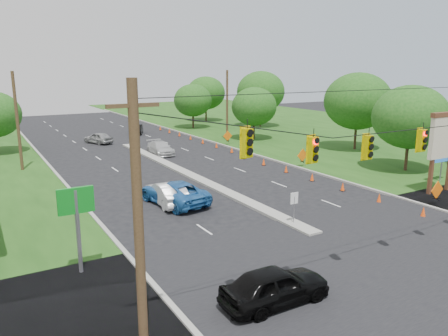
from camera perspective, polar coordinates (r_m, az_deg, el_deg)
ground at (r=22.94m, az=18.71°, el=-11.61°), size 160.00×160.00×0.00m
grass_right at (r=57.72m, az=23.59°, el=2.63°), size 40.00×160.00×0.06m
cross_street at (r=22.94m, az=18.71°, el=-11.61°), size 160.00×14.00×0.02m
curb_left at (r=44.80m, az=-21.77°, el=0.08°), size 0.25×110.00×0.16m
curb_right at (r=51.56m, az=0.94°, el=2.60°), size 0.25×110.00×0.16m
median at (r=39.12m, az=-4.93°, el=-0.80°), size 1.00×34.00×0.18m
median_sign at (r=26.43m, az=9.15°, el=-4.40°), size 0.55×0.06×2.05m
signal_span at (r=20.77m, az=21.66°, el=0.08°), size 25.60×0.32×9.00m
utility_pole_far_left at (r=43.82m, az=-25.37°, el=5.47°), size 0.28×0.28×9.00m
utility_pole_far_right at (r=56.45m, az=0.41°, el=8.12°), size 0.28×0.28×9.00m
pylon_sign at (r=36.60m, az=26.77°, el=3.29°), size 5.90×2.30×6.12m
cone_0 at (r=30.58m, az=24.59°, el=-5.22°), size 0.32×0.32×0.70m
cone_1 at (r=32.60m, az=19.61°, el=-3.70°), size 0.32×0.32×0.70m
cone_2 at (r=34.84m, az=15.24°, el=-2.34°), size 0.32×0.32×0.70m
cone_3 at (r=37.28m, az=11.44°, el=-1.15°), size 0.32×0.32×0.70m
cone_4 at (r=39.88m, az=8.12°, el=-0.10°), size 0.32×0.32×0.70m
cone_5 at (r=42.61m, az=5.21°, el=0.82°), size 0.32×0.32×0.70m
cone_6 at (r=45.45m, az=2.66°, el=1.63°), size 0.32×0.32×0.70m
cone_7 at (r=48.67m, az=1.02°, el=2.40°), size 0.32×0.32×0.70m
cone_8 at (r=51.65m, az=-0.99°, el=3.01°), size 0.32×0.32×0.70m
cone_9 at (r=54.69m, az=-2.79°, el=3.56°), size 0.32×0.32×0.70m
cone_10 at (r=57.78m, az=-4.40°, el=4.04°), size 0.32×0.32×0.70m
cone_11 at (r=60.91m, az=-5.84°, el=4.48°), size 0.32×0.32×0.70m
cone_12 at (r=64.08m, az=-7.14°, el=4.86°), size 0.32×0.32×0.70m
cone_13 at (r=67.29m, az=-8.32°, el=5.21°), size 0.32×0.32×0.70m
work_sign_0 at (r=33.11m, az=26.06°, el=-2.69°), size 1.27×0.58×1.37m
work_sign_1 at (r=42.18m, az=10.22°, el=1.57°), size 1.27×0.58×1.37m
work_sign_2 at (r=53.43m, az=0.47°, el=4.16°), size 1.27×0.58×1.37m
tree_7 at (r=42.78m, az=23.16°, el=6.14°), size 6.72×6.72×7.84m
tree_8 at (r=52.18m, az=17.07°, el=8.34°), size 7.56×7.56×8.82m
tree_9 at (r=57.49m, az=3.96°, el=8.01°), size 5.88×5.88×6.86m
tree_10 at (r=70.15m, az=4.82°, el=9.90°), size 7.56×7.56×8.82m
tree_11 at (r=77.49m, az=-2.39°, el=9.76°), size 6.72×6.72×7.84m
tree_12 at (r=68.58m, az=-4.10°, el=8.81°), size 5.88×5.88×6.86m
black_sedan at (r=18.14m, az=6.71°, el=-15.03°), size 4.63×1.89×1.57m
white_sedan at (r=30.59m, az=-7.42°, el=-3.25°), size 1.90×4.87×1.58m
blue_pickup at (r=30.56m, az=-6.56°, el=-3.19°), size 3.66×6.24×1.63m
silver_car_far at (r=48.31m, az=-8.30°, el=2.61°), size 2.15×4.90×1.40m
silver_car_oncoming at (r=56.87m, az=-16.09°, el=3.80°), size 3.17×4.52×1.43m
dark_car_receding at (r=63.97m, az=-11.26°, el=4.99°), size 2.92×4.27×1.33m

